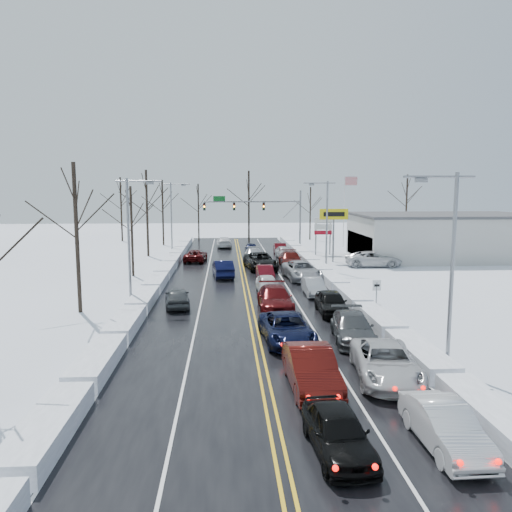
{
  "coord_description": "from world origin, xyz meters",
  "views": [
    {
      "loc": [
        -1.64,
        -39.51,
        8.31
      ],
      "look_at": [
        0.94,
        3.0,
        2.5
      ],
      "focal_mm": 35.0,
      "sensor_mm": 36.0,
      "label": 1
    }
  ],
  "objects": [
    {
      "name": "tree_left_e",
      "position": [
        -10.8,
        34.0,
        6.64
      ],
      "size": [
        3.8,
        3.8,
        9.5
      ],
      "color": "#2D231C",
      "rests_on": "ground"
    },
    {
      "name": "road_surface",
      "position": [
        0.0,
        2.0,
        0.01
      ],
      "size": [
        14.0,
        84.0,
        0.01
      ],
      "primitive_type": "cube",
      "color": "black",
      "rests_on": "ground"
    },
    {
      "name": "speed_limit_sign",
      "position": [
        8.2,
        -8.0,
        1.63
      ],
      "size": [
        0.55,
        0.09,
        2.35
      ],
      "color": "slate",
      "rests_on": "ground"
    },
    {
      "name": "oncoming_car_3",
      "position": [
        -5.09,
        -4.92,
        0.0
      ],
      "size": [
        2.18,
        4.3,
        1.41
      ],
      "primitive_type": "imported",
      "rotation": [
        0.0,
        0.0,
        3.27
      ],
      "color": "#424547",
      "rests_on": "ground"
    },
    {
      "name": "queued_car_16",
      "position": [
        5.31,
        18.77,
        0.0
      ],
      "size": [
        2.12,
        4.56,
        1.51
      ],
      "primitive_type": "imported",
      "rotation": [
        0.0,
        0.0,
        0.08
      ],
      "color": "silver",
      "rests_on": "ground"
    },
    {
      "name": "queued_car_15",
      "position": [
        5.22,
        12.68,
        0.0
      ],
      "size": [
        2.23,
        5.48,
        1.59
      ],
      "primitive_type": "imported",
      "rotation": [
        0.0,
        0.0,
        0.0
      ],
      "color": "#4A0C09",
      "rests_on": "ground"
    },
    {
      "name": "queued_car_2",
      "position": [
        1.62,
        -13.41,
        0.0
      ],
      "size": [
        2.92,
        5.66,
        1.53
      ],
      "primitive_type": "imported",
      "rotation": [
        0.0,
        0.0,
        0.07
      ],
      "color": "black",
      "rests_on": "ground"
    },
    {
      "name": "streetlight_sw",
      "position": [
        -8.3,
        -4.0,
        5.31
      ],
      "size": [
        3.2,
        0.25,
        9.0
      ],
      "color": "slate",
      "rests_on": "ground"
    },
    {
      "name": "queued_car_11",
      "position": [
        5.24,
        -13.43,
        0.0
      ],
      "size": [
        2.63,
        5.37,
        1.5
      ],
      "primitive_type": "imported",
      "rotation": [
        0.0,
        0.0,
        -0.1
      ],
      "color": "#3E4143",
      "rests_on": "ground"
    },
    {
      "name": "tree_far_b",
      "position": [
        -6.0,
        41.0,
        6.29
      ],
      "size": [
        3.6,
        3.6,
        9.0
      ],
      "color": "#2D231C",
      "rests_on": "ground"
    },
    {
      "name": "snow_bank_left",
      "position": [
        -7.6,
        2.0,
        0.0
      ],
      "size": [
        1.51,
        72.0,
        0.81
      ],
      "primitive_type": "cube",
      "color": "white",
      "rests_on": "ground"
    },
    {
      "name": "queued_car_8",
      "position": [
        1.55,
        23.12,
        0.0
      ],
      "size": [
        1.8,
        4.14,
        1.39
      ],
      "primitive_type": "imported",
      "rotation": [
        0.0,
        0.0,
        -0.04
      ],
      "color": "black",
      "rests_on": "ground"
    },
    {
      "name": "tree_left_b",
      "position": [
        -11.5,
        -6.0,
        6.99
      ],
      "size": [
        4.0,
        4.0,
        10.0
      ],
      "color": "#2D231C",
      "rests_on": "ground"
    },
    {
      "name": "flagpole",
      "position": [
        15.17,
        30.0,
        5.93
      ],
      "size": [
        1.87,
        1.2,
        10.0
      ],
      "color": "silver",
      "rests_on": "ground"
    },
    {
      "name": "queued_car_14",
      "position": [
        5.25,
        5.15,
        0.0
      ],
      "size": [
        3.35,
        6.26,
        1.67
      ],
      "primitive_type": "imported",
      "rotation": [
        0.0,
        0.0,
        0.1
      ],
      "color": "#9FA1A6",
      "rests_on": "ground"
    },
    {
      "name": "tree_far_c",
      "position": [
        2.0,
        39.0,
        7.68
      ],
      "size": [
        4.4,
        4.4,
        11.0
      ],
      "color": "#2D231C",
      "rests_on": "ground"
    },
    {
      "name": "parked_car_0",
      "position": [
        14.07,
        12.24,
        0.0
      ],
      "size": [
        6.04,
        3.1,
        1.63
      ],
      "primitive_type": "imported",
      "rotation": [
        0.0,
        0.0,
        1.5
      ],
      "color": "silver",
      "rests_on": "ground"
    },
    {
      "name": "traffic_signal_mast",
      "position": [
        3.45,
        27.99,
        5.48
      ],
      "size": [
        13.28,
        0.39,
        8.0
      ],
      "color": "slate",
      "rests_on": "ground"
    },
    {
      "name": "queued_car_3",
      "position": [
        1.7,
        -6.15,
        0.0
      ],
      "size": [
        2.26,
        5.54,
        1.61
      ],
      "primitive_type": "imported",
      "rotation": [
        0.0,
        0.0,
        0.0
      ],
      "color": "#4D0A0B",
      "rests_on": "ground"
    },
    {
      "name": "queued_car_4",
      "position": [
        1.65,
        -0.57,
        0.0
      ],
      "size": [
        1.87,
        4.24,
        1.42
      ],
      "primitive_type": "imported",
      "rotation": [
        0.0,
        0.0,
        0.05
      ],
      "color": "silver",
      "rests_on": "ground"
    },
    {
      "name": "streetlight_ne",
      "position": [
        8.3,
        10.0,
        5.31
      ],
      "size": [
        3.2,
        0.25,
        9.0
      ],
      "color": "slate",
      "rests_on": "ground"
    },
    {
      "name": "queued_car_17",
      "position": [
        5.21,
        22.76,
        0.0
      ],
      "size": [
        1.46,
        4.16,
        1.37
      ],
      "primitive_type": "imported",
      "rotation": [
        0.0,
        0.0,
        0.0
      ],
      "color": "#4C0A0F",
      "rests_on": "ground"
    },
    {
      "name": "queued_car_7",
      "position": [
        1.6,
        17.36,
        0.0
      ],
      "size": [
        2.29,
        5.05,
        1.43
      ],
      "primitive_type": "imported",
      "rotation": [
        0.0,
        0.0,
        0.06
      ],
      "color": "#A3A7AB",
      "rests_on": "ground"
    },
    {
      "name": "parked_car_2",
      "position": [
        15.14,
        22.62,
        0.0
      ],
      "size": [
        1.93,
        4.17,
        1.38
      ],
      "primitive_type": "imported",
      "rotation": [
        0.0,
        0.0,
        3.22
      ],
      "color": "black",
      "rests_on": "ground"
    },
    {
      "name": "queued_car_1",
      "position": [
        1.86,
        -19.77,
        0.0
      ],
      "size": [
        1.92,
        5.24,
        1.71
      ],
      "primitive_type": "imported",
      "rotation": [
        0.0,
        0.0,
        0.02
      ],
      "color": "#4C0D0A",
      "rests_on": "ground"
    },
    {
      "name": "oncoming_car_0",
      "position": [
        -1.94,
        6.84,
        0.0
      ],
      "size": [
        2.2,
        5.06,
        1.62
      ],
      "primitive_type": "imported",
      "rotation": [
        0.0,
        0.0,
        3.24
      ],
      "color": "black",
      "rests_on": "ground"
    },
    {
      "name": "oncoming_car_1",
      "position": [
        -5.1,
        17.05,
        0.0
      ],
      "size": [
        2.67,
        5.09,
        1.37
      ],
      "primitive_type": "imported",
      "rotation": [
        0.0,
        0.0,
        3.06
      ],
      "color": "#48090A",
      "rests_on": "ground"
    },
    {
      "name": "streetlight_nw",
      "position": [
        -8.3,
        24.0,
        5.31
      ],
      "size": [
        3.2,
        0.25,
        9.0
      ],
      "color": "slate",
      "rests_on": "ground"
    },
    {
      "name": "tree_left_c",
      "position": [
        -10.5,
        8.0,
        5.94
      ],
      "size": [
        3.4,
        3.4,
        8.5
      ],
      "color": "#2D231C",
      "rests_on": "ground"
    },
    {
      "name": "tree_left_d",
      "position": [
        -11.2,
        22.0,
        7.33
      ],
      "size": [
        4.2,
        4.2,
        10.5
      ],
      "color": "#2D231C",
      "rests_on": "ground"
    },
    {
      "name": "parked_car_1",
      "position": [
        17.07,
        16.64,
        0.0
      ],
      "size": [
        2.49,
        5.16,
        1.45
      ],
      "primitive_type": "imported",
      "rotation": [
        0.0,
        0.0,
        -0.09
      ],
      "color": "#3D3F41",
      "rests_on": "ground"
    },
    {
      "name": "tree_far_e",
      "position": [
        28.0,
        41.0,
        7.33
      ],
      "size": [
        4.2,
        4.2,
        10.5
      ],
      "color": "#2D231C",
      "rests_on": "ground"
    },
    {
      "name": "used_vehicles_sign",
      "position": [
        10.5,
        22.0,
        3.32
      ],
      "size": [
        2.2,
        0.22,
        4.65
      ],
      "color": "slate",
      "rests_on": "ground"
    },
    {
      "name": "queued_car_12",
      "position": [
        5.34,
        -7.46,
        0.0
      ],
      "size": [
        1.89,
        4.56,
        1.54
      ],
      "primitive_type": "imported",
      "rotation": [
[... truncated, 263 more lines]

